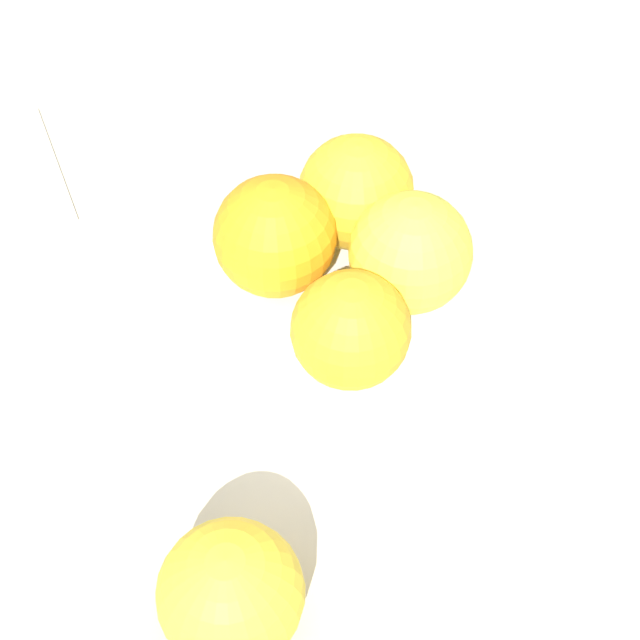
{
  "coord_description": "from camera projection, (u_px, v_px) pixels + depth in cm",
  "views": [
    {
      "loc": [
        26.15,
        -19.27,
        41.29
      ],
      "look_at": [
        0.0,
        0.0,
        2.87
      ],
      "focal_mm": 49.19,
      "sensor_mm": 36.0,
      "label": 1
    }
  ],
  "objects": [
    {
      "name": "orange_in_bowl_0",
      "position": [
        275.0,
        236.0,
        0.47
      ],
      "size": [
        6.73,
        6.73,
        6.73
      ],
      "primitive_type": "sphere",
      "color": "orange",
      "rests_on": "fruit_bowl"
    },
    {
      "name": "ground_plane",
      "position": [
        320.0,
        361.0,
        0.53
      ],
      "size": [
        110.0,
        110.0,
        2.0
      ],
      "primitive_type": "cube",
      "color": "#BCB29E"
    },
    {
      "name": "orange_in_bowl_2",
      "position": [
        356.0,
        192.0,
        0.5
      ],
      "size": [
        6.62,
        6.62,
        6.62
      ],
      "primitive_type": "sphere",
      "color": "yellow",
      "rests_on": "fruit_bowl"
    },
    {
      "name": "orange_loose_0",
      "position": [
        231.0,
        593.0,
        0.39
      ],
      "size": [
        6.73,
        6.73,
        6.73
      ],
      "primitive_type": "sphere",
      "color": "yellow",
      "rests_on": "ground_plane"
    },
    {
      "name": "orange_in_bowl_1",
      "position": [
        410.0,
        253.0,
        0.46
      ],
      "size": [
        6.64,
        6.64,
        6.64
      ],
      "primitive_type": "sphere",
      "color": "yellow",
      "rests_on": "fruit_bowl"
    },
    {
      "name": "fruit_bowl",
      "position": [
        320.0,
        327.0,
        0.51
      ],
      "size": [
        16.15,
        16.15,
        4.79
      ],
      "color": "white",
      "rests_on": "ground_plane"
    },
    {
      "name": "orange_in_bowl_3",
      "position": [
        351.0,
        330.0,
        0.43
      ],
      "size": [
        6.06,
        6.06,
        6.06
      ],
      "primitive_type": "sphere",
      "color": "#F9A823",
      "rests_on": "fruit_bowl"
    }
  ]
}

